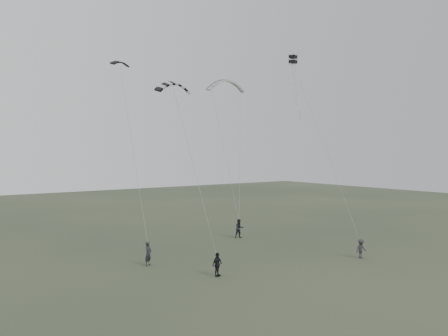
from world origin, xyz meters
TOP-DOWN VIEW (x-y plane):
  - ground at (0.00, 0.00)m, footprint 140.00×140.00m
  - flyer_left at (-6.12, 4.66)m, footprint 0.77×0.70m
  - flyer_right at (5.79, 9.07)m, footprint 1.05×0.91m
  - flyer_center at (-3.58, -0.61)m, footprint 1.02×0.66m
  - flyer_far at (8.57, -3.08)m, footprint 1.05×0.69m
  - kite_dark_small at (-5.27, 11.75)m, footprint 1.84×1.08m
  - kite_pale_large at (7.87, 14.16)m, footprint 4.47×2.06m
  - kite_striped at (-4.44, 3.77)m, footprint 2.72×1.07m
  - kite_box at (8.03, 4.07)m, footprint 0.79×0.81m

SIDE VIEW (x-z plane):
  - ground at x=0.00m, z-range 0.00..0.00m
  - flyer_far at x=8.57m, z-range 0.00..1.52m
  - flyer_center at x=-3.58m, z-range 0.00..1.61m
  - flyer_left at x=-6.12m, z-range 0.00..1.76m
  - flyer_right at x=5.79m, z-range 0.00..1.85m
  - kite_striped at x=-4.44m, z-range 12.82..14.07m
  - kite_pale_large at x=7.87m, z-range 15.25..17.12m
  - kite_dark_small at x=-5.27m, z-range 15.89..16.58m
  - kite_box at x=8.03m, z-range 16.44..17.16m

